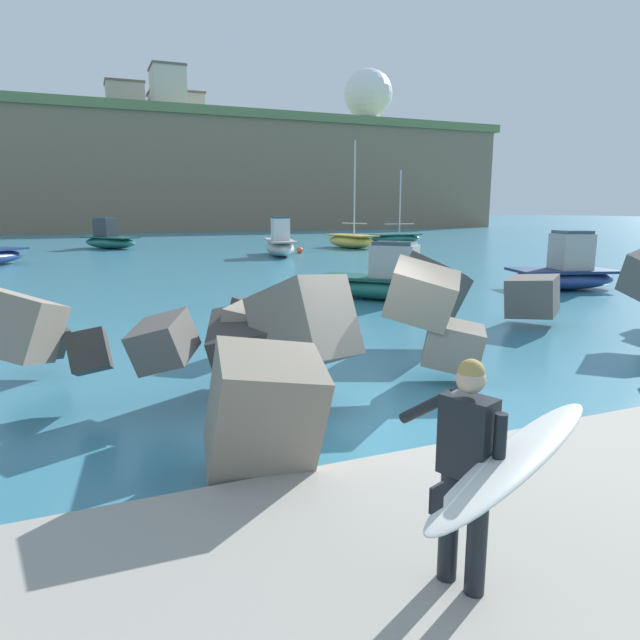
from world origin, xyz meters
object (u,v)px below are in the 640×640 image
at_px(boat_near_right, 351,241).
at_px(boat_far_left, 280,244).
at_px(boat_mid_centre, 109,239).
at_px(mooring_buoy_middle, 300,250).
at_px(boat_mid_left, 385,282).
at_px(radar_dome, 368,98).
at_px(surfer_with_board, 482,461).
at_px(boat_far_centre, 564,272).
at_px(station_building_east, 168,90).
at_px(mooring_buoy_inner, 8,251).
at_px(station_building_central, 125,101).
at_px(boat_near_left, 396,238).
at_px(station_building_west, 176,108).

distance_m(boat_near_right, boat_far_left, 8.89).
relative_size(boat_mid_centre, mooring_buoy_middle, 12.13).
distance_m(boat_near_right, boat_mid_left, 25.40).
bearing_deg(radar_dome, boat_mid_left, -116.67).
bearing_deg(surfer_with_board, boat_mid_centre, 91.05).
xyz_separation_m(boat_mid_centre, mooring_buoy_middle, (11.91, -10.05, -0.51)).
bearing_deg(radar_dome, mooring_buoy_middle, -120.77).
bearing_deg(boat_far_centre, station_building_east, 93.75).
xyz_separation_m(boat_mid_left, mooring_buoy_inner, (-14.23, 26.68, -0.38)).
bearing_deg(station_building_east, boat_near_right, -81.41).
distance_m(boat_mid_left, station_building_central, 80.15).
bearing_deg(surfer_with_board, boat_mid_left, 63.55).
bearing_deg(boat_mid_centre, boat_near_left, -4.85).
bearing_deg(boat_mid_left, boat_mid_centre, 104.27).
bearing_deg(boat_mid_centre, mooring_buoy_inner, -153.73).
bearing_deg(station_building_west, surfer_with_board, -97.59).
xyz_separation_m(boat_near_left, boat_mid_left, (-16.50, -27.90, 0.14)).
xyz_separation_m(boat_near_right, boat_mid_centre, (-17.52, 6.55, 0.14)).
height_order(mooring_buoy_inner, station_building_central, station_building_central).
bearing_deg(radar_dome, station_building_central, -175.87).
relative_size(boat_mid_left, mooring_buoy_inner, 10.77).
xyz_separation_m(boat_far_left, mooring_buoy_inner, (-16.66, 8.11, -0.57)).
bearing_deg(boat_mid_centre, radar_dome, 46.61).
xyz_separation_m(boat_mid_left, radar_dome, (40.71, 81.07, 22.40)).
height_order(boat_mid_centre, mooring_buoy_inner, boat_mid_centre).
distance_m(boat_far_left, boat_far_centre, 19.65).
height_order(station_building_central, station_building_east, station_building_east).
height_order(boat_mid_centre, mooring_buoy_middle, boat_mid_centre).
bearing_deg(boat_far_centre, boat_near_right, 84.35).
bearing_deg(radar_dome, surfer_with_board, -116.64).
bearing_deg(boat_far_left, boat_mid_left, -97.46).
distance_m(surfer_with_board, boat_mid_centre, 43.66).
bearing_deg(mooring_buoy_middle, surfer_with_board, -108.30).
relative_size(mooring_buoy_inner, station_building_central, 0.08).
relative_size(boat_far_centre, mooring_buoy_inner, 10.22).
bearing_deg(boat_far_centre, radar_dome, 67.85).
bearing_deg(station_building_west, boat_near_right, -85.31).
distance_m(mooring_buoy_inner, station_building_central, 55.95).
distance_m(mooring_buoy_middle, station_building_central, 61.39).
bearing_deg(boat_near_left, station_building_central, 110.42).
height_order(boat_mid_centre, station_building_east, station_building_east).
bearing_deg(boat_far_left, station_building_east, 89.35).
height_order(boat_near_left, station_building_west, station_building_west).
bearing_deg(mooring_buoy_inner, radar_dome, 44.71).
height_order(boat_near_left, mooring_buoy_middle, boat_near_left).
distance_m(boat_far_centre, station_building_west, 80.53).
height_order(boat_near_left, station_building_east, station_building_east).
bearing_deg(surfer_with_board, radar_dome, 63.36).
bearing_deg(boat_near_left, boat_mid_centre, 175.15).
xyz_separation_m(station_building_west, station_building_east, (-2.41, -9.05, 0.87)).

